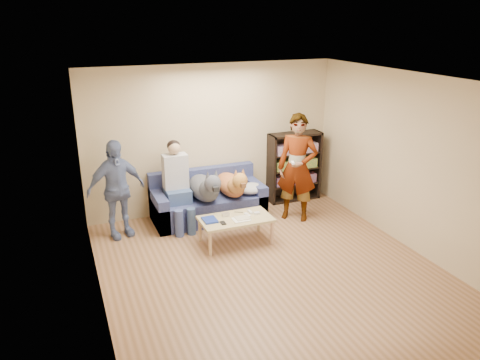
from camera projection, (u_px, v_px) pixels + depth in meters
name	position (u px, v px, depth m)	size (l,w,h in m)	color
ground	(272.00, 271.00, 6.46)	(5.00, 5.00, 0.00)	brown
ceiling	(277.00, 81.00, 5.60)	(5.00, 5.00, 0.00)	white
wall_back	(213.00, 139.00, 8.22)	(4.50, 4.50, 0.00)	tan
wall_front	(407.00, 278.00, 3.84)	(4.50, 4.50, 0.00)	tan
wall_left	(94.00, 208.00, 5.24)	(5.00, 5.00, 0.00)	tan
wall_right	(413.00, 164.00, 6.82)	(5.00, 5.00, 0.00)	tan
blanket	(251.00, 188.00, 8.11)	(0.48, 0.40, 0.17)	#B4B3B9
person_standing_right	(297.00, 168.00, 7.87)	(0.67, 0.44, 1.84)	gray
person_standing_left	(116.00, 189.00, 7.26)	(0.93, 0.39, 1.58)	#6D79AE
held_controller	(293.00, 163.00, 7.57)	(0.04, 0.12, 0.03)	white
notebook_blue	(210.00, 220.00, 7.04)	(0.20, 0.26, 0.03)	navy
papers	(241.00, 219.00, 7.07)	(0.26, 0.20, 0.01)	white
magazine	(243.00, 218.00, 7.10)	(0.22, 0.17, 0.01)	beige
camera_silver	(226.00, 215.00, 7.20)	(0.11, 0.06, 0.05)	#B8B8BD
controller_a	(250.00, 212.00, 7.33)	(0.04, 0.13, 0.03)	white
controller_b	(257.00, 213.00, 7.28)	(0.09, 0.06, 0.03)	silver
headphone_cup_a	(248.00, 216.00, 7.19)	(0.07, 0.07, 0.02)	white
headphone_cup_b	(246.00, 214.00, 7.26)	(0.07, 0.07, 0.02)	silver
pen_orange	(238.00, 222.00, 7.00)	(0.01, 0.01, 0.14)	orange
pen_black	(239.00, 212.00, 7.34)	(0.01, 0.01, 0.14)	black
wallet	(223.00, 223.00, 6.95)	(0.07, 0.12, 0.01)	black
sofa	(207.00, 202.00, 8.11)	(1.90, 0.85, 0.82)	#515B93
person_seated	(177.00, 182.00, 7.65)	(0.40, 0.73, 1.47)	#3D6188
dog_gray	(205.00, 188.00, 7.73)	(0.44, 1.26, 0.64)	#4A4E54
dog_tan	(232.00, 184.00, 7.93)	(0.41, 1.16, 0.59)	#BB6C39
coffee_table	(236.00, 221.00, 7.16)	(1.10, 0.60, 0.42)	tan
bookshelf	(294.00, 165.00, 8.82)	(1.00, 0.34, 1.30)	black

